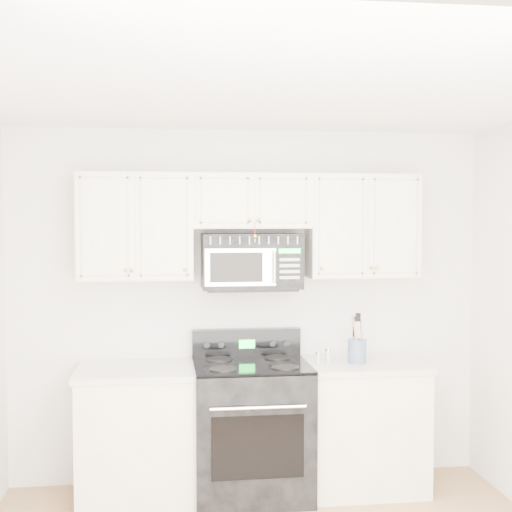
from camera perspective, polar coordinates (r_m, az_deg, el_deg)
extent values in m
cube|color=white|center=(3.61, 2.75, 13.34)|extent=(3.50, 3.50, 0.01)
cube|color=beige|center=(5.33, -0.63, -3.99)|extent=(3.50, 0.01, 2.60)
cube|color=beige|center=(1.97, 12.07, -16.52)|extent=(3.50, 0.01, 2.60)
cube|color=#EEE6CA|center=(5.16, -9.31, -14.03)|extent=(0.82, 0.63, 0.88)
cube|color=silver|center=(5.05, -9.36, -9.04)|extent=(0.86, 0.65, 0.04)
cube|color=black|center=(5.33, -9.26, -17.92)|extent=(0.82, 0.55, 0.10)
cube|color=#EEE6CA|center=(5.35, 8.57, -13.40)|extent=(0.82, 0.63, 0.88)
cube|color=silver|center=(5.24, 8.61, -8.57)|extent=(0.86, 0.65, 0.04)
cube|color=black|center=(5.51, 8.41, -17.17)|extent=(0.82, 0.55, 0.10)
cube|color=black|center=(5.16, -0.38, -13.76)|extent=(0.80, 0.69, 0.92)
cube|color=black|center=(4.84, 0.15, -15.07)|extent=(0.61, 0.01, 0.42)
cylinder|color=silver|center=(4.73, 0.19, -12.05)|extent=(0.63, 0.02, 0.02)
cube|color=black|center=(5.05, -0.38, -8.71)|extent=(0.80, 0.69, 0.02)
cube|color=black|center=(5.32, -0.78, -6.98)|extent=(0.80, 0.08, 0.21)
cube|color=#0FE332|center=(5.28, -0.73, -7.06)|extent=(0.12, 0.00, 0.06)
cube|color=#EEE6CA|center=(5.09, -9.63, 2.35)|extent=(0.80, 0.33, 0.75)
cube|color=#EEE6CA|center=(5.28, 8.45, 2.39)|extent=(0.80, 0.33, 0.75)
cube|color=#EEE6CA|center=(5.12, -0.41, 4.41)|extent=(0.84, 0.33, 0.39)
sphere|color=#B79942|center=(4.91, -9.91, -1.12)|extent=(0.03, 0.03, 0.03)
sphere|color=#B79942|center=(4.91, -5.71, -1.09)|extent=(0.03, 0.03, 0.03)
sphere|color=#B79942|center=(5.03, 5.29, -0.99)|extent=(0.03, 0.03, 0.03)
sphere|color=#B79942|center=(5.12, 9.22, -0.94)|extent=(0.03, 0.03, 0.03)
sphere|color=#B79942|center=(4.93, -0.49, 2.89)|extent=(0.03, 0.03, 0.03)
sphere|color=#B79942|center=(4.94, 0.20, 2.89)|extent=(0.03, 0.03, 0.03)
cylinder|color=red|center=(4.94, -0.08, 2.27)|extent=(0.01, 0.00, 0.11)
sphere|color=#B79942|center=(4.94, -0.08, 1.59)|extent=(0.04, 0.04, 0.04)
cube|color=black|center=(5.12, -0.39, -0.39)|extent=(0.71, 0.35, 0.39)
cube|color=#B7B5AA|center=(4.94, -0.15, 1.27)|extent=(0.69, 0.01, 0.07)
cube|color=silver|center=(4.93, -1.24, -0.91)|extent=(0.50, 0.01, 0.26)
cube|color=black|center=(4.92, -1.58, -0.92)|extent=(0.37, 0.01, 0.21)
cube|color=black|center=(4.98, 2.70, -0.87)|extent=(0.19, 0.01, 0.26)
cube|color=#0FE332|center=(4.97, 2.72, 0.41)|extent=(0.15, 0.00, 0.03)
cylinder|color=silver|center=(4.92, 1.50, -0.91)|extent=(0.02, 0.02, 0.22)
cylinder|color=slate|center=(5.18, 8.08, -7.55)|extent=(0.13, 0.13, 0.17)
cylinder|color=#AC7C5E|center=(5.18, 8.48, -6.65)|extent=(0.01, 0.01, 0.29)
cylinder|color=black|center=(5.19, 7.80, -6.49)|extent=(0.01, 0.01, 0.31)
cylinder|color=#AC7C5E|center=(5.13, 7.99, -6.49)|extent=(0.01, 0.01, 0.33)
cylinder|color=black|center=(5.18, 8.48, -6.65)|extent=(0.01, 0.01, 0.29)
cylinder|color=#AC7C5E|center=(5.19, 7.80, -6.49)|extent=(0.01, 0.01, 0.31)
cylinder|color=#B2B1C0|center=(5.17, 5.78, -8.01)|extent=(0.04, 0.04, 0.08)
cylinder|color=silver|center=(5.17, 5.79, -7.46)|extent=(0.04, 0.04, 0.02)
cylinder|color=#B2B1C0|center=(5.11, 5.00, -8.21)|extent=(0.04, 0.04, 0.07)
cylinder|color=silver|center=(5.10, 5.00, -7.72)|extent=(0.04, 0.04, 0.01)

